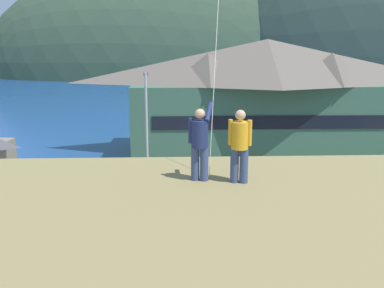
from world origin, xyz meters
name	(u,v)px	position (x,y,z in m)	size (l,w,h in m)	color
ground_plane	(221,269)	(0.00, 0.00, 0.00)	(600.00, 600.00, 0.00)	#66604C
parking_lot_pad	(211,223)	(0.00, 5.00, 0.05)	(40.00, 20.00, 0.10)	gray
bay_water	(186,98)	(0.00, 60.00, 0.01)	(360.00, 84.00, 0.03)	navy
far_hill_west_ridge	(168,74)	(-4.02, 118.76, 0.00)	(110.45, 54.36, 67.44)	#334733
harbor_lodge	(266,93)	(6.13, 21.24, 5.31)	(24.84, 9.38, 10.01)	#38604C
wharf_dock	(199,127)	(0.79, 31.71, 0.35)	(3.20, 10.40, 0.70)	#70604C
moored_boat_wharfside	(168,124)	(-2.77, 31.75, 0.72)	(2.86, 7.71, 2.16)	#23564C
moored_boat_outer_mooring	(226,121)	(4.02, 33.03, 0.72)	(2.35, 5.84, 2.16)	#23564C
moored_boat_inner_slip	(169,125)	(-2.66, 30.71, 0.72)	(2.36, 6.99, 2.16)	silver
parked_car_mid_row_near	(309,199)	(5.63, 5.77, 1.06)	(4.34, 2.34, 1.82)	slate
parked_car_front_row_end	(257,235)	(1.80, 1.09, 1.06)	(4.20, 2.06, 1.82)	red
parked_car_front_row_red	(45,195)	(-9.58, 7.09, 1.06)	(4.20, 2.06, 1.82)	silver
parked_car_front_row_silver	(163,191)	(-2.70, 7.39, 1.06)	(4.35, 2.35, 1.82)	#9EA3A8
parked_car_back_row_left	(368,245)	(6.47, -0.08, 1.06)	(4.32, 2.29, 1.82)	silver
parking_light_pole	(147,125)	(-3.80, 10.55, 4.54)	(0.24, 0.78, 7.79)	#ADADB2
person_kite_flyer	(200,142)	(-1.38, -7.54, 7.47)	(0.61, 0.61, 1.86)	#384770
person_companion	(240,144)	(-0.46, -7.75, 7.46)	(0.54, 0.40, 1.74)	#384770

